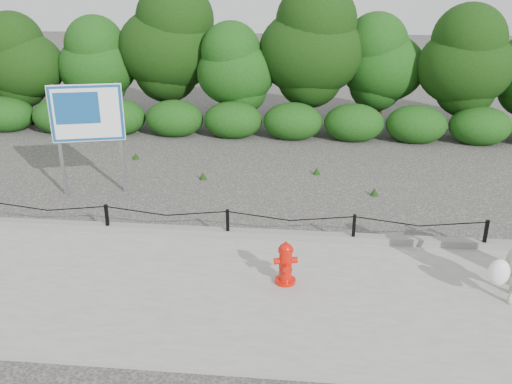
% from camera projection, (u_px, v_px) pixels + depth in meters
% --- Properties ---
extents(ground, '(90.00, 90.00, 0.00)m').
position_uv_depth(ground, '(228.00, 240.00, 10.99)').
color(ground, '#2D2B28').
rests_on(ground, ground).
extents(sidewalk, '(14.00, 4.00, 0.08)m').
position_uv_depth(sidewalk, '(210.00, 291.00, 9.12)').
color(sidewalk, gray).
rests_on(sidewalk, ground).
extents(curb, '(14.00, 0.22, 0.14)m').
position_uv_depth(curb, '(228.00, 233.00, 10.98)').
color(curb, slate).
rests_on(curb, sidewalk).
extents(chain_barrier, '(10.06, 0.06, 0.60)m').
position_uv_depth(chain_barrier, '(228.00, 220.00, 10.82)').
color(chain_barrier, black).
rests_on(chain_barrier, sidewalk).
extents(treeline, '(20.17, 3.68, 4.83)m').
position_uv_depth(treeline, '(275.00, 55.00, 18.36)').
color(treeline, black).
rests_on(treeline, ground).
extents(fire_hydrant, '(0.44, 0.45, 0.77)m').
position_uv_depth(fire_hydrant, '(286.00, 264.00, 9.17)').
color(fire_hydrant, red).
rests_on(fire_hydrant, sidewalk).
extents(advertising_sign, '(1.64, 0.55, 2.70)m').
position_uv_depth(advertising_sign, '(87.00, 118.00, 12.70)').
color(advertising_sign, slate).
rests_on(advertising_sign, ground).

